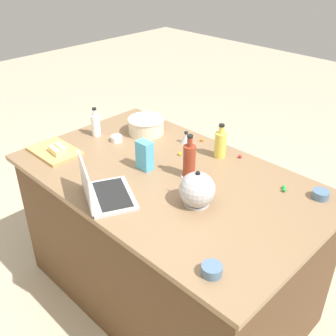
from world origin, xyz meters
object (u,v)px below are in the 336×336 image
(mixing_bowl_large, at_px, (146,125))
(bottle_soy, at_px, (189,160))
(cutting_board, at_px, (55,151))
(butter_stick_right, at_px, (55,151))
(ramekin_small, at_px, (212,270))
(ramekin_medium, at_px, (117,139))
(kettle, at_px, (197,190))
(butter_stick_left, at_px, (61,148))
(bottle_vinegar, at_px, (96,125))
(bottle_oil, at_px, (220,144))
(ramekin_wide, at_px, (321,194))
(laptop, at_px, (102,191))
(candy_bag, at_px, (145,155))
(kitchen_timer, at_px, (186,138))

(mixing_bowl_large, xyz_separation_m, bottle_soy, (-0.57, 0.21, 0.04))
(cutting_board, distance_m, butter_stick_right, 0.06)
(ramekin_small, relative_size, ramekin_medium, 1.16)
(butter_stick_right, bearing_deg, kettle, -165.94)
(kettle, xyz_separation_m, butter_stick_left, (0.92, 0.18, -0.04))
(bottle_vinegar, bearing_deg, bottle_oil, -155.66)
(butter_stick_right, bearing_deg, mixing_bowl_large, -104.05)
(bottle_soy, bearing_deg, ramekin_wide, -153.16)
(laptop, bearing_deg, bottle_vinegar, -34.23)
(butter_stick_right, height_order, ramekin_small, butter_stick_right)
(bottle_oil, height_order, cutting_board, bottle_oil)
(mixing_bowl_large, bearing_deg, ramekin_wide, -174.98)
(butter_stick_left, distance_m, candy_bag, 0.55)
(butter_stick_right, bearing_deg, laptop, 172.47)
(laptop, bearing_deg, kitchen_timer, -80.67)
(bottle_oil, relative_size, bottle_soy, 0.84)
(bottle_oil, distance_m, kitchen_timer, 0.27)
(butter_stick_left, height_order, ramekin_medium, butter_stick_left)
(kitchen_timer, bearing_deg, butter_stick_left, 55.05)
(laptop, height_order, kettle, laptop)
(kettle, height_order, ramekin_medium, kettle)
(ramekin_wide, bearing_deg, ramekin_medium, 14.58)
(laptop, bearing_deg, cutting_board, -9.04)
(bottle_oil, relative_size, butter_stick_right, 1.90)
(laptop, bearing_deg, ramekin_medium, -45.12)
(bottle_vinegar, relative_size, kettle, 0.90)
(bottle_vinegar, height_order, bottle_soy, bottle_soy)
(bottle_oil, relative_size, bottle_vinegar, 1.09)
(bottle_soy, bearing_deg, kettle, 140.58)
(cutting_board, xyz_separation_m, butter_stick_right, (-0.05, 0.02, 0.03))
(butter_stick_left, relative_size, ramekin_medium, 1.51)
(bottle_soy, distance_m, butter_stick_right, 0.82)
(butter_stick_right, bearing_deg, butter_stick_left, -81.12)
(bottle_vinegar, xyz_separation_m, bottle_soy, (-0.78, -0.05, 0.02))
(bottle_vinegar, xyz_separation_m, kitchen_timer, (-0.49, -0.33, -0.04))
(ramekin_medium, bearing_deg, candy_bag, 164.76)
(cutting_board, xyz_separation_m, ramekin_medium, (-0.15, -0.36, 0.01))
(laptop, relative_size, bottle_vinegar, 1.95)
(mixing_bowl_large, height_order, butter_stick_right, mixing_bowl_large)
(bottle_vinegar, distance_m, ramekin_small, 1.40)
(bottle_oil, height_order, candy_bag, bottle_oil)
(bottle_soy, bearing_deg, ramekin_medium, 0.86)
(mixing_bowl_large, xyz_separation_m, butter_stick_left, (0.16, 0.55, -0.02))
(mixing_bowl_large, relative_size, candy_bag, 1.43)
(ramekin_medium, bearing_deg, ramekin_wide, -165.42)
(ramekin_medium, bearing_deg, bottle_vinegar, 13.26)
(bottle_soy, height_order, butter_stick_left, bottle_soy)
(laptop, bearing_deg, candy_bag, -78.32)
(bottle_vinegar, bearing_deg, kettle, 173.21)
(kitchen_timer, bearing_deg, ramekin_wide, -178.42)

